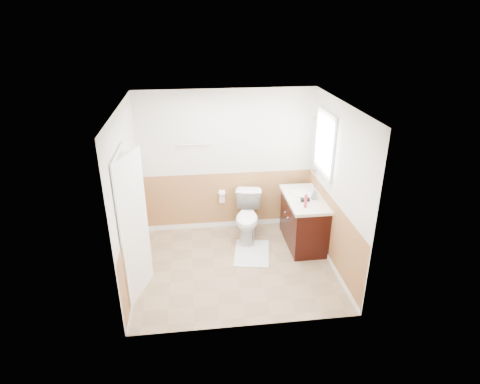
{
  "coord_description": "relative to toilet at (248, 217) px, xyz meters",
  "views": [
    {
      "loc": [
        -0.57,
        -5.14,
        3.62
      ],
      "look_at": [
        0.1,
        0.25,
        1.15
      ],
      "focal_mm": 29.86,
      "sensor_mm": 36.0,
      "label": 1
    }
  ],
  "objects": [
    {
      "name": "soap_dispenser",
      "position": [
        1.03,
        -0.33,
        0.54
      ],
      "size": [
        0.1,
        0.1,
        0.19
      ],
      "primitive_type": "imported",
      "rotation": [
        0.0,
        0.0,
        -0.12
      ],
      "color": "gray",
      "rests_on": "countertop"
    },
    {
      "name": "door_frame",
      "position": [
        -1.78,
        -1.27,
        0.63
      ],
      "size": [
        0.02,
        0.92,
        2.1
      ],
      "primitive_type": "cube",
      "color": "white",
      "rests_on": "wall_left"
    },
    {
      "name": "wall_back",
      "position": [
        -0.3,
        0.48,
        0.85
      ],
      "size": [
        3.0,
        0.0,
        3.0
      ],
      "primitive_type": "plane",
      "rotation": [
        1.57,
        0.0,
        0.0
      ],
      "color": "silver",
      "rests_on": "floor"
    },
    {
      "name": "window_frame",
      "position": [
        1.17,
        -0.23,
        1.35
      ],
      "size": [
        0.04,
        0.8,
        1.0
      ],
      "primitive_type": "cube",
      "color": "white",
      "rests_on": "wall_right"
    },
    {
      "name": "toilet",
      "position": [
        0.0,
        0.0,
        0.0
      ],
      "size": [
        0.59,
        0.86,
        0.81
      ],
      "primitive_type": "imported",
      "rotation": [
        0.0,
        0.0,
        -0.18
      ],
      "color": "white",
      "rests_on": "floor"
    },
    {
      "name": "countertop",
      "position": [
        0.9,
        -0.26,
        0.42
      ],
      "size": [
        0.6,
        1.15,
        0.05
      ],
      "primitive_type": "cube",
      "color": "beige",
      "rests_on": "vanity_cabinet"
    },
    {
      "name": "lotion_bottle",
      "position": [
        0.81,
        -0.61,
        0.56
      ],
      "size": [
        0.05,
        0.05,
        0.22
      ],
      "primitive_type": "cylinder",
      "color": "#C53348",
      "rests_on": "countertop"
    },
    {
      "name": "bath_mat",
      "position": [
        0.0,
        -0.5,
        -0.39
      ],
      "size": [
        0.69,
        0.89,
        0.02
      ],
      "primitive_type": "cube",
      "rotation": [
        0.0,
        0.0,
        -0.18
      ],
      "color": "silver",
      "rests_on": "floor"
    },
    {
      "name": "wall_left",
      "position": [
        -1.8,
        -0.82,
        0.85
      ],
      "size": [
        0.0,
        3.0,
        3.0
      ],
      "primitive_type": "plane",
      "rotation": [
        1.57,
        0.0,
        1.57
      ],
      "color": "silver",
      "rests_on": "floor"
    },
    {
      "name": "wainscot_right",
      "position": [
        1.19,
        -0.82,
        0.1
      ],
      "size": [
        0.0,
        2.6,
        2.6
      ],
      "primitive_type": "plane",
      "rotation": [
        1.57,
        0.0,
        -1.57
      ],
      "color": "#A77942",
      "rests_on": "floor"
    },
    {
      "name": "towel_bar",
      "position": [
        -0.85,
        0.43,
        1.2
      ],
      "size": [
        0.62,
        0.02,
        0.02
      ],
      "primitive_type": "cylinder",
      "rotation": [
        0.0,
        1.57,
        0.0
      ],
      "color": "silver",
      "rests_on": "wall_back"
    },
    {
      "name": "ceiling",
      "position": [
        -0.3,
        -0.82,
        2.1
      ],
      "size": [
        3.0,
        3.0,
        0.0
      ],
      "primitive_type": "plane",
      "rotation": [
        3.14,
        0.0,
        0.0
      ],
      "color": "white",
      "rests_on": "floor"
    },
    {
      "name": "hair_dryer_handle",
      "position": [
        0.83,
        -0.33,
        0.45
      ],
      "size": [
        0.03,
        0.03,
        0.07
      ],
      "primitive_type": "cylinder",
      "color": "black",
      "rests_on": "countertop"
    },
    {
      "name": "tp_roll",
      "position": [
        -0.4,
        0.41,
        0.3
      ],
      "size": [
        0.1,
        0.11,
        0.11
      ],
      "primitive_type": "cylinder",
      "rotation": [
        0.0,
        1.57,
        0.0
      ],
      "color": "white",
      "rests_on": "tp_holder_bar"
    },
    {
      "name": "wainscot_back",
      "position": [
        -0.3,
        0.47,
        0.1
      ],
      "size": [
        3.0,
        0.0,
        3.0
      ],
      "primitive_type": "plane",
      "rotation": [
        1.57,
        0.0,
        0.0
      ],
      "color": "#A77942",
      "rests_on": "floor"
    },
    {
      "name": "tp_holder_bar",
      "position": [
        -0.4,
        0.41,
        0.3
      ],
      "size": [
        0.14,
        0.02,
        0.02
      ],
      "primitive_type": "cylinder",
      "rotation": [
        0.0,
        1.57,
        0.0
      ],
      "color": "silver",
      "rests_on": "wall_back"
    },
    {
      "name": "wall_right",
      "position": [
        1.2,
        -0.82,
        0.85
      ],
      "size": [
        0.0,
        3.0,
        3.0
      ],
      "primitive_type": "plane",
      "rotation": [
        1.57,
        0.0,
        -1.57
      ],
      "color": "silver",
      "rests_on": "floor"
    },
    {
      "name": "wall_front",
      "position": [
        -0.3,
        -2.12,
        0.85
      ],
      "size": [
        3.0,
        0.0,
        3.0
      ],
      "primitive_type": "plane",
      "rotation": [
        -1.57,
        0.0,
        0.0
      ],
      "color": "silver",
      "rests_on": "floor"
    },
    {
      "name": "vanity_knob_right",
      "position": [
        0.61,
        -0.16,
        0.15
      ],
      "size": [
        0.03,
        0.03,
        0.03
      ],
      "primitive_type": "sphere",
      "color": "#B8B8BF",
      "rests_on": "vanity_cabinet"
    },
    {
      "name": "window_glass",
      "position": [
        1.18,
        -0.23,
        1.35
      ],
      "size": [
        0.01,
        0.7,
        0.9
      ],
      "primitive_type": "cube",
      "color": "white",
      "rests_on": "wall_right"
    },
    {
      "name": "wainscot_left",
      "position": [
        -1.79,
        -0.82,
        0.1
      ],
      "size": [
        0.0,
        2.6,
        2.6
      ],
      "primitive_type": "plane",
      "rotation": [
        1.57,
        0.0,
        1.57
      ],
      "color": "#A77942",
      "rests_on": "floor"
    },
    {
      "name": "mirror_panel",
      "position": [
        1.17,
        0.28,
        1.15
      ],
      "size": [
        0.02,
        0.35,
        0.9
      ],
      "primitive_type": "cube",
      "color": "silver",
      "rests_on": "wall_right"
    },
    {
      "name": "faucet",
      "position": [
        1.09,
        -0.11,
        0.52
      ],
      "size": [
        0.02,
        0.02,
        0.14
      ],
      "primitive_type": "cylinder",
      "color": "silver",
      "rests_on": "countertop"
    },
    {
      "name": "vanity_cabinet",
      "position": [
        0.91,
        -0.26,
        -0.0
      ],
      "size": [
        0.55,
        1.1,
        0.8
      ],
      "primitive_type": "cube",
      "color": "black",
      "rests_on": "floor"
    },
    {
      "name": "vanity_knob_left",
      "position": [
        0.61,
        -0.36,
        0.15
      ],
      "size": [
        0.03,
        0.03,
        0.03
      ],
      "primitive_type": "sphere",
      "color": "silver",
      "rests_on": "vanity_cabinet"
    },
    {
      "name": "tp_sheet",
      "position": [
        -0.4,
        0.41,
        0.19
      ],
      "size": [
        0.1,
        0.01,
        0.16
      ],
      "primitive_type": "cube",
      "color": "white",
      "rests_on": "tp_roll"
    },
    {
      "name": "sink_basin",
      "position": [
        0.91,
        -0.11,
        0.46
      ],
      "size": [
        0.36,
        0.36,
        0.02
      ],
      "primitive_type": "cylinder",
      "color": "white",
      "rests_on": "countertop"
    },
    {
      "name": "door",
      "position": [
        -1.7,
        -1.27,
        0.62
      ],
      "size": [
        0.29,
        0.78,
        2.04
      ],
      "primitive_type": "cube",
      "rotation": [
        0.0,
        0.0,
        -0.31
      ],
      "color": "white",
      "rests_on": "wall_left"
    },
    {
      "name": "door_knob",
      "position": [
        -1.64,
        -0.94,
        0.55
      ],
      "size": [
        0.06,
        0.06,
        0.06
      ],
      "primitive_type": "sphere",
      "color": "silver",
      "rests_on": "door"
    },
    {
      "name": "floor",
      "position": [
        -0.3,
        -0.82,
        -0.4
      ],
      "size": [
        3.0,
        3.0,
        0.0
      ],
      "primitive_type": "plane",
      "color": "#8C7051",
      "rests_on": "ground"
    },
    {
      "name": "hair_dryer_body",
      "position": [
        0.86,
        -0.41,
        0.48
      ],
      "size": [
        0.14,
        0.07,
        0.07
      ],
      "primitive_type": "cylinder",
      "rotation": [
        0.0,
        1.57,
        0.0
      ],
      "color": "black",
      "rests_on": "countertop"
    },
    {
      "name": "wainscot_front",
      "position": [
        -0.3,
        -2.11,
        0.1
      ],
      "size": [
        3.0,
        0.0,
        3.0
      ],
      "primitive_type": "plane",
      "rotation": [
        -1.57,
        0.0,
        0.0
      ],
      "color": "#A77942",
      "rests_on": "floor"
    }
  ]
}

